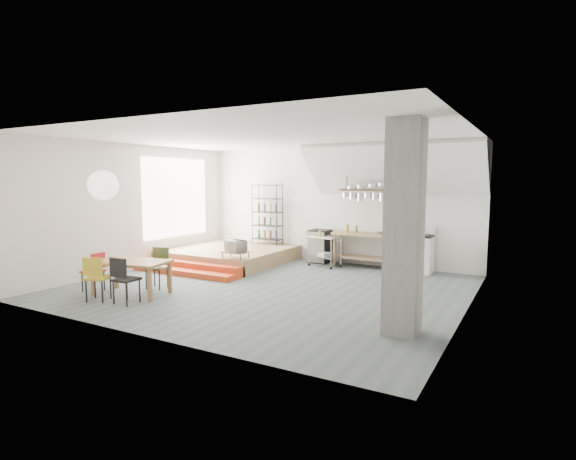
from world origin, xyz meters
The scene contains 26 objects.
floor centered at (0.00, 0.00, 0.00)m, with size 8.00×8.00×0.00m, color #535E60.
wall_back centered at (0.00, 3.50, 1.60)m, with size 8.00×0.04×3.20m, color silver.
wall_left centered at (-4.00, 0.00, 1.60)m, with size 0.04×7.00×3.20m, color silver.
wall_right centered at (4.00, 0.00, 1.60)m, with size 0.04×7.00×3.20m, color silver.
ceiling centered at (0.00, 0.00, 3.20)m, with size 8.00×7.00×0.02m, color white.
slope_ceiling centered at (1.80, 2.90, 2.55)m, with size 4.40×1.80×0.15m, color white.
window_pane centered at (-3.98, 1.50, 1.80)m, with size 0.02×2.50×2.20m, color white.
platform centered at (-2.50, 2.00, 0.20)m, with size 3.00×3.00×0.40m, color olive.
step_lower centered at (-2.50, 0.05, 0.07)m, with size 3.00×0.35×0.13m, color red.
step_upper centered at (-2.50, 0.40, 0.13)m, with size 3.00×0.35×0.27m, color red.
concrete_column centered at (3.30, -1.50, 1.60)m, with size 0.50×0.50×3.20m, color slate.
kitchen_counter centered at (1.10, 3.15, 0.63)m, with size 1.80×0.60×0.91m.
stove centered at (2.50, 3.16, 0.48)m, with size 0.60×0.60×1.18m.
pot_rack centered at (1.13, 2.92, 1.98)m, with size 1.20×0.50×1.43m.
wire_shelving centered at (-2.00, 3.20, 1.33)m, with size 0.88×0.38×1.80m.
microwave_shelf centered at (-1.40, 0.75, 0.55)m, with size 0.60×0.40×0.16m.
paper_lantern centered at (-2.66, -1.99, 2.20)m, with size 0.60×0.60×0.60m, color white.
dining_table centered at (-2.07, -1.87, 0.62)m, with size 1.59×1.10×0.69m.
chair_mustard centered at (-2.23, -2.58, 0.52)m, with size 0.52×0.52×0.87m.
chair_black centered at (-1.63, -2.46, 0.53)m, with size 0.43×0.43×0.89m.
chair_olive centered at (-2.03, -1.18, 0.52)m, with size 0.48×0.48×0.87m.
chair_red centered at (-2.94, -2.06, 0.48)m, with size 0.40×0.40×0.81m.
rolling_cart centered at (0.11, 2.70, 0.53)m, with size 0.92×0.67×0.82m.
mini_fridge centered at (-0.28, 3.20, 0.46)m, with size 0.54×0.54×0.92m, color black.
microwave centered at (-1.40, 0.75, 0.70)m, with size 0.50×0.34×0.28m, color beige.
bowl centered at (1.46, 3.10, 0.94)m, with size 0.23×0.23×0.06m, color silver.
Camera 1 is at (5.02, -8.07, 2.32)m, focal length 28.00 mm.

